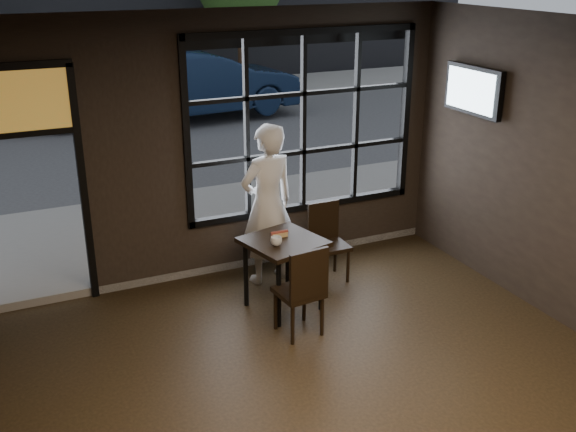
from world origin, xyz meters
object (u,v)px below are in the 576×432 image
cafe_table (283,274)px  man (267,204)px  chair_near (299,289)px  navy_car (202,84)px

cafe_table → man: 0.93m
chair_near → cafe_table: bearing=-103.7°
man → chair_near: bearing=71.4°
man → navy_car: bearing=-112.6°
cafe_table → navy_car: (2.10, 9.43, 0.46)m
man → navy_car: 8.92m
man → navy_car: size_ratio=0.41×
cafe_table → navy_car: size_ratio=0.18×
cafe_table → navy_car: bearing=63.4°
navy_car → chair_near: bearing=162.4°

